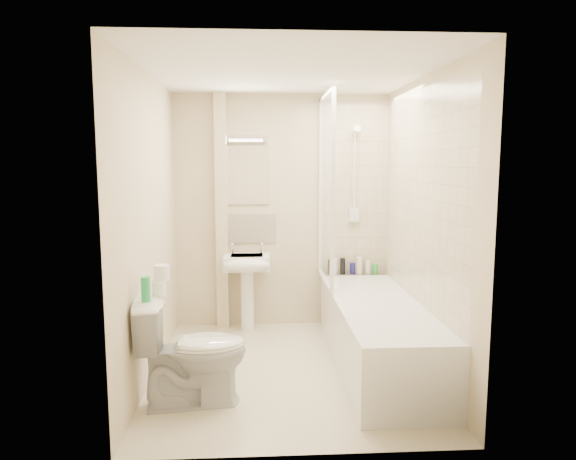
{
  "coord_description": "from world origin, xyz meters",
  "views": [
    {
      "loc": [
        -0.24,
        -4.06,
        1.7
      ],
      "look_at": [
        0.0,
        0.2,
        1.15
      ],
      "focal_mm": 32.0,
      "sensor_mm": 36.0,
      "label": 1
    }
  ],
  "objects": [
    {
      "name": "green_bottle",
      "position": [
        -1.0,
        -0.65,
        0.86
      ],
      "size": [
        0.06,
        0.06,
        0.17
      ],
      "primitive_type": "cylinder",
      "color": "green",
      "rests_on": "toilet"
    },
    {
      "name": "pipe_boxing",
      "position": [
        -0.62,
        1.19,
        1.2
      ],
      "size": [
        0.12,
        0.12,
        2.4
      ],
      "primitive_type": "cube",
      "color": "beige",
      "rests_on": "ground"
    },
    {
      "name": "pedestal_sink",
      "position": [
        -0.36,
        1.01,
        0.63
      ],
      "size": [
        0.46,
        0.45,
        0.89
      ],
      "color": "white",
      "rests_on": "ground"
    },
    {
      "name": "wall_right",
      "position": [
        1.1,
        0.0,
        1.2
      ],
      "size": [
        0.02,
        2.5,
        2.4
      ],
      "primitive_type": "cube",
      "color": "beige",
      "rests_on": "ground"
    },
    {
      "name": "wall_back",
      "position": [
        0.0,
        1.25,
        1.2
      ],
      "size": [
        2.2,
        0.02,
        2.4
      ],
      "primitive_type": "cube",
      "color": "beige",
      "rests_on": "ground"
    },
    {
      "name": "floor",
      "position": [
        0.0,
        0.0,
        0.0
      ],
      "size": [
        2.5,
        2.5,
        0.0
      ],
      "primitive_type": "plane",
      "color": "beige",
      "rests_on": "ground"
    },
    {
      "name": "bottle_green",
      "position": [
        0.98,
        1.16,
        0.6
      ],
      "size": [
        0.06,
        0.06,
        0.1
      ],
      "primitive_type": "cylinder",
      "color": "green",
      "rests_on": "bathtub"
    },
    {
      "name": "splashback",
      "position": [
        -0.36,
        1.24,
        1.03
      ],
      "size": [
        0.6,
        0.02,
        0.3
      ],
      "primitive_type": "cube",
      "color": "beige",
      "rests_on": "wall_back"
    },
    {
      "name": "bottle_white_b",
      "position": [
        0.9,
        1.16,
        0.62
      ],
      "size": [
        0.06,
        0.06,
        0.14
      ],
      "primitive_type": "cylinder",
      "color": "silver",
      "rests_on": "bathtub"
    },
    {
      "name": "bottle_black_a",
      "position": [
        0.5,
        1.16,
        0.63
      ],
      "size": [
        0.05,
        0.05,
        0.15
      ],
      "primitive_type": "cylinder",
      "color": "black",
      "rests_on": "bathtub"
    },
    {
      "name": "bottle_black_b",
      "position": [
        0.63,
        1.16,
        0.64
      ],
      "size": [
        0.05,
        0.05,
        0.17
      ],
      "primitive_type": "cylinder",
      "color": "black",
      "rests_on": "bathtub"
    },
    {
      "name": "toilet_roll_upper",
      "position": [
        -0.93,
        -0.45,
        0.94
      ],
      "size": [
        0.11,
        0.11,
        0.11
      ],
      "primitive_type": "cylinder",
      "color": "white",
      "rests_on": "toilet_roll_lower"
    },
    {
      "name": "mirror",
      "position": [
        -0.36,
        1.24,
        1.58
      ],
      "size": [
        0.46,
        0.01,
        0.6
      ],
      "primitive_type": "cube",
      "color": "white",
      "rests_on": "wall_back"
    },
    {
      "name": "toilet_roll_lower",
      "position": [
        -0.95,
        -0.48,
        0.83
      ],
      "size": [
        0.1,
        0.1,
        0.1
      ],
      "primitive_type": "cylinder",
      "color": "white",
      "rests_on": "toilet"
    },
    {
      "name": "shower_fixture",
      "position": [
        0.75,
        1.19,
        1.55
      ],
      "size": [
        0.1,
        0.16,
        0.99
      ],
      "color": "white",
      "rests_on": "wall_back"
    },
    {
      "name": "ceiling",
      "position": [
        0.0,
        0.0,
        2.4
      ],
      "size": [
        2.2,
        2.5,
        0.02
      ],
      "primitive_type": "cube",
      "color": "white",
      "rests_on": "wall_back"
    },
    {
      "name": "bottle_white_a",
      "position": [
        0.55,
        1.16,
        0.64
      ],
      "size": [
        0.06,
        0.06,
        0.17
      ],
      "primitive_type": "cylinder",
      "color": "silver",
      "rests_on": "bathtub"
    },
    {
      "name": "strip_light",
      "position": [
        -0.36,
        1.22,
        1.95
      ],
      "size": [
        0.42,
        0.07,
        0.07
      ],
      "primitive_type": "cube",
      "color": "silver",
      "rests_on": "wall_back"
    },
    {
      "name": "shower_screen",
      "position": [
        0.4,
        0.8,
        1.45
      ],
      "size": [
        0.04,
        0.92,
        1.8
      ],
      "color": "white",
      "rests_on": "bathtub"
    },
    {
      "name": "bathtub",
      "position": [
        0.75,
        0.05,
        0.29
      ],
      "size": [
        0.7,
        2.1,
        0.55
      ],
      "color": "white",
      "rests_on": "ground"
    },
    {
      "name": "bottle_blue",
      "position": [
        0.73,
        1.16,
        0.61
      ],
      "size": [
        0.06,
        0.06,
        0.12
      ],
      "primitive_type": "cylinder",
      "color": "navy",
      "rests_on": "bathtub"
    },
    {
      "name": "wall_left",
      "position": [
        -1.1,
        0.0,
        1.2
      ],
      "size": [
        0.02,
        2.5,
        2.4
      ],
      "primitive_type": "cube",
      "color": "beige",
      "rests_on": "ground"
    },
    {
      "name": "tile_back",
      "position": [
        0.75,
        1.24,
        1.42
      ],
      "size": [
        0.7,
        0.01,
        1.75
      ],
      "primitive_type": "cube",
      "color": "beige",
      "rests_on": "wall_back"
    },
    {
      "name": "toilet",
      "position": [
        -0.72,
        -0.54,
        0.39
      ],
      "size": [
        0.61,
        0.86,
        0.78
      ],
      "primitive_type": "imported",
      "rotation": [
        0.0,
        0.0,
        1.68
      ],
      "color": "white",
      "rests_on": "ground"
    },
    {
      "name": "bottle_cream",
      "position": [
        0.81,
        1.16,
        0.64
      ],
      "size": [
        0.06,
        0.06,
        0.18
      ],
      "primitive_type": "cylinder",
      "color": "beige",
      "rests_on": "bathtub"
    },
    {
      "name": "tile_right",
      "position": [
        1.09,
        0.05,
        1.42
      ],
      "size": [
        0.01,
        2.1,
        1.75
      ],
      "primitive_type": "cube",
      "color": "beige",
      "rests_on": "wall_right"
    }
  ]
}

